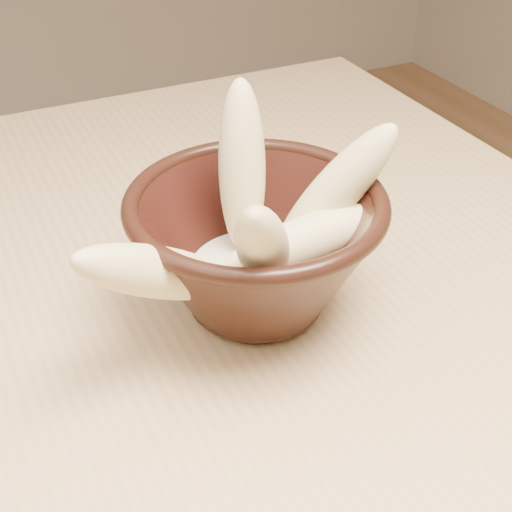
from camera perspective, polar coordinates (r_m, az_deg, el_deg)
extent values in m
cylinder|color=tan|center=(1.26, 4.68, -2.78)|extent=(0.05, 0.05, 0.71)
cylinder|color=black|center=(0.60, 0.00, -3.81)|extent=(0.09, 0.09, 0.01)
cylinder|color=black|center=(0.58, 0.00, -2.22)|extent=(0.09, 0.09, 0.01)
torus|color=black|center=(0.54, 0.00, 4.29)|extent=(0.20, 0.20, 0.01)
cylinder|color=beige|center=(0.58, 0.00, -1.44)|extent=(0.11, 0.11, 0.02)
ellipsoid|color=#DECC83|center=(0.57, -1.12, 6.96)|extent=(0.06, 0.08, 0.15)
ellipsoid|color=#DECC83|center=(0.50, -7.59, -1.33)|extent=(0.16, 0.08, 0.12)
ellipsoid|color=#DECC83|center=(0.56, 6.26, 5.04)|extent=(0.12, 0.08, 0.14)
ellipsoid|color=#DECC83|center=(0.55, 3.85, 1.24)|extent=(0.14, 0.05, 0.06)
ellipsoid|color=#DECC83|center=(0.50, 0.55, 0.63)|extent=(0.10, 0.13, 0.14)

